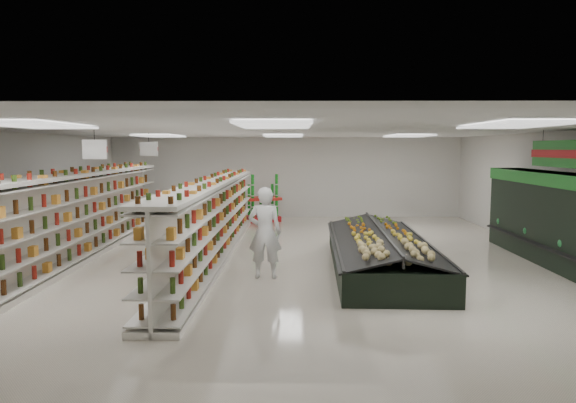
{
  "coord_description": "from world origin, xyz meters",
  "views": [
    {
      "loc": [
        0.32,
        -12.63,
        2.79
      ],
      "look_at": [
        0.17,
        0.93,
        1.36
      ],
      "focal_mm": 32.0,
      "sensor_mm": 36.0,
      "label": 1
    }
  ],
  "objects_px": {
    "gondola_left": "(71,221)",
    "produce_island": "(380,250)",
    "shopper_background": "(190,215)",
    "shopper_main": "(265,233)",
    "soda_endcap": "(263,200)",
    "gondola_center": "(213,223)"
  },
  "relations": [
    {
      "from": "gondola_left",
      "to": "produce_island",
      "type": "xyz_separation_m",
      "value": [
        7.45,
        -0.63,
        -0.57
      ]
    },
    {
      "from": "shopper_background",
      "to": "shopper_main",
      "type": "bearing_deg",
      "value": -145.84
    },
    {
      "from": "soda_endcap",
      "to": "shopper_main",
      "type": "xyz_separation_m",
      "value": [
        0.56,
        -8.52,
        0.19
      ]
    },
    {
      "from": "gondola_center",
      "to": "produce_island",
      "type": "distance_m",
      "value": 4.21
    },
    {
      "from": "produce_island",
      "to": "shopper_main",
      "type": "height_order",
      "value": "shopper_main"
    },
    {
      "from": "gondola_left",
      "to": "shopper_main",
      "type": "height_order",
      "value": "gondola_left"
    },
    {
      "from": "produce_island",
      "to": "gondola_left",
      "type": "bearing_deg",
      "value": 175.18
    },
    {
      "from": "gondola_center",
      "to": "soda_endcap",
      "type": "distance_m",
      "value": 6.57
    },
    {
      "from": "gondola_left",
      "to": "soda_endcap",
      "type": "relative_size",
      "value": 7.63
    },
    {
      "from": "soda_endcap",
      "to": "shopper_background",
      "type": "relative_size",
      "value": 1.08
    },
    {
      "from": "soda_endcap",
      "to": "shopper_background",
      "type": "distance_m",
      "value": 4.49
    },
    {
      "from": "gondola_center",
      "to": "shopper_main",
      "type": "relative_size",
      "value": 5.75
    },
    {
      "from": "produce_island",
      "to": "soda_endcap",
      "type": "distance_m",
      "value": 8.23
    },
    {
      "from": "gondola_left",
      "to": "shopper_main",
      "type": "relative_size",
      "value": 6.37
    },
    {
      "from": "soda_endcap",
      "to": "gondola_left",
      "type": "bearing_deg",
      "value": -121.55
    },
    {
      "from": "produce_island",
      "to": "shopper_main",
      "type": "relative_size",
      "value": 3.19
    },
    {
      "from": "shopper_main",
      "to": "gondola_center",
      "type": "bearing_deg",
      "value": -51.05
    },
    {
      "from": "gondola_center",
      "to": "shopper_background",
      "type": "bearing_deg",
      "value": 114.2
    },
    {
      "from": "produce_island",
      "to": "soda_endcap",
      "type": "height_order",
      "value": "soda_endcap"
    },
    {
      "from": "shopper_main",
      "to": "gondola_left",
      "type": "bearing_deg",
      "value": -14.25
    },
    {
      "from": "gondola_center",
      "to": "produce_island",
      "type": "xyz_separation_m",
      "value": [
        4.04,
        -1.07,
        -0.48
      ]
    },
    {
      "from": "shopper_main",
      "to": "soda_endcap",
      "type": "bearing_deg",
      "value": -82.61
    }
  ]
}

